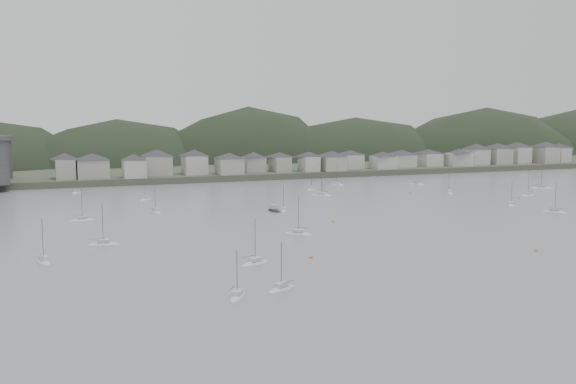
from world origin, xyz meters
name	(u,v)px	position (x,y,z in m)	size (l,w,h in m)	color
ground	(415,257)	(0.00, 0.00, 0.00)	(900.00, 900.00, 0.00)	slate
far_shore_land	(165,162)	(0.00, 295.00, 1.50)	(900.00, 250.00, 3.00)	#383D2D
forested_ridge	(180,185)	(4.83, 269.40, -11.28)	(851.55, 103.94, 102.57)	black
waterfront_town	(302,160)	(50.59, 183.34, 8.66)	(451.48, 28.46, 12.92)	#A09F92
sailboat_lead	(528,195)	(100.75, 75.77, 0.18)	(8.31, 4.20, 10.87)	silver
moored_fleet	(289,216)	(-4.94, 61.42, 0.18)	(229.82, 177.46, 13.38)	silver
motor_launch_far	(274,210)	(-5.04, 74.71, 0.30)	(3.33, 7.49, 3.75)	black
mooring_buoys	(427,217)	(33.62, 44.98, 0.15)	(114.07, 107.51, 0.70)	#B6713C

